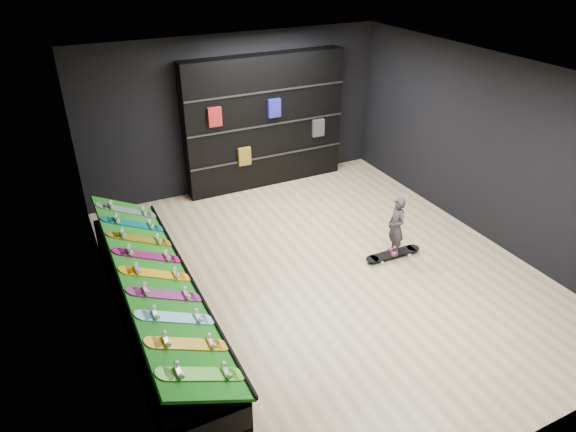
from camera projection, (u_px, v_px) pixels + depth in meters
name	position (u px, v px, depth m)	size (l,w,h in m)	color
floor	(323.00, 271.00, 7.90)	(6.00, 7.00, 0.01)	tan
ceiling	(331.00, 75.00, 6.44)	(6.00, 7.00, 0.01)	white
wall_back	(236.00, 113.00, 9.91)	(6.00, 0.02, 3.00)	black
wall_front	(529.00, 340.00, 4.42)	(6.00, 0.02, 3.00)	black
wall_left	(104.00, 232.00, 6.01)	(0.02, 7.00, 3.00)	black
wall_right	(487.00, 148.00, 8.32)	(0.02, 7.00, 3.00)	black
display_rack	(156.00, 305.00, 6.79)	(0.90, 4.50, 0.50)	black
turf_ramp	(155.00, 276.00, 6.59)	(1.00, 4.50, 0.04)	#0D560D
back_shelving	(265.00, 122.00, 10.07)	(3.26, 0.38, 2.61)	black
floor_skateboard	(393.00, 255.00, 8.21)	(0.98, 0.22, 0.09)	black
child	(395.00, 237.00, 8.05)	(0.22, 0.16, 0.59)	black
display_board_0	(202.00, 374.00, 5.09)	(0.98, 0.22, 0.09)	green
display_board_1	(188.00, 344.00, 5.46)	(0.98, 0.22, 0.09)	orange
display_board_2	(176.00, 318.00, 5.83)	(0.98, 0.22, 0.09)	#0CB2E5
display_board_3	(165.00, 294.00, 6.21)	(0.98, 0.22, 0.09)	#2626BF
display_board_4	(156.00, 274.00, 6.58)	(0.98, 0.22, 0.09)	yellow
display_board_5	(148.00, 255.00, 6.95)	(0.98, 0.22, 0.09)	#E5198C
display_board_6	(140.00, 239.00, 7.32)	(0.98, 0.22, 0.09)	yellow
display_board_7	(133.00, 224.00, 7.70)	(0.98, 0.22, 0.09)	#0C8C99
display_board_8	(127.00, 210.00, 8.07)	(0.98, 0.22, 0.09)	black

